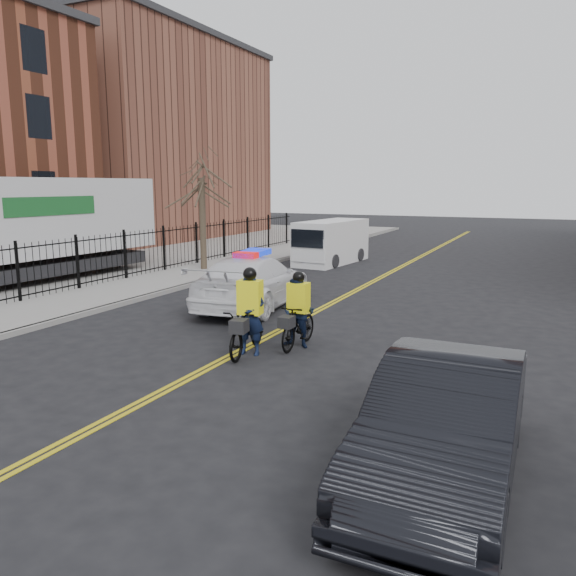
{
  "coord_description": "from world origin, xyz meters",
  "views": [
    {
      "loc": [
        6.44,
        -10.84,
        3.84
      ],
      "look_at": [
        0.53,
        1.64,
        1.3
      ],
      "focal_mm": 35.0,
      "sensor_mm": 36.0,
      "label": 1
    }
  ],
  "objects_px": {
    "cyclist_far": "(298,318)",
    "cyclist_near": "(250,324)",
    "cargo_van": "(330,243)",
    "semi_trailer": "(6,225)",
    "police_cruiser": "(253,281)",
    "dark_sedan": "(446,422)"
  },
  "relations": [
    {
      "from": "cyclist_near",
      "to": "cyclist_far",
      "type": "distance_m",
      "value": 1.24
    },
    {
      "from": "cyclist_far",
      "to": "dark_sedan",
      "type": "bearing_deg",
      "value": -48.21
    },
    {
      "from": "cargo_van",
      "to": "cyclist_far",
      "type": "xyz_separation_m",
      "value": [
        4.61,
        -14.03,
        -0.3
      ]
    },
    {
      "from": "police_cruiser",
      "to": "dark_sedan",
      "type": "relative_size",
      "value": 1.19
    },
    {
      "from": "police_cruiser",
      "to": "cyclist_far",
      "type": "xyz_separation_m",
      "value": [
        3.17,
        -3.51,
        -0.1
      ]
    },
    {
      "from": "police_cruiser",
      "to": "dark_sedan",
      "type": "distance_m",
      "value": 11.16
    },
    {
      "from": "semi_trailer",
      "to": "dark_sedan",
      "type": "bearing_deg",
      "value": -19.7
    },
    {
      "from": "police_cruiser",
      "to": "dark_sedan",
      "type": "bearing_deg",
      "value": 125.06
    },
    {
      "from": "police_cruiser",
      "to": "cyclist_far",
      "type": "height_order",
      "value": "cyclist_far"
    },
    {
      "from": "police_cruiser",
      "to": "cyclist_near",
      "type": "height_order",
      "value": "cyclist_near"
    },
    {
      "from": "cargo_van",
      "to": "cyclist_far",
      "type": "distance_m",
      "value": 14.77
    },
    {
      "from": "cyclist_near",
      "to": "cyclist_far",
      "type": "height_order",
      "value": "cyclist_near"
    },
    {
      "from": "semi_trailer",
      "to": "cyclist_far",
      "type": "bearing_deg",
      "value": -8.12
    },
    {
      "from": "police_cruiser",
      "to": "semi_trailer",
      "type": "relative_size",
      "value": 0.44
    },
    {
      "from": "cyclist_far",
      "to": "cyclist_near",
      "type": "bearing_deg",
      "value": -127.4
    },
    {
      "from": "police_cruiser",
      "to": "cyclist_far",
      "type": "bearing_deg",
      "value": 125.32
    },
    {
      "from": "cargo_van",
      "to": "semi_trailer",
      "type": "distance_m",
      "value": 14.34
    },
    {
      "from": "cargo_van",
      "to": "dark_sedan",
      "type": "bearing_deg",
      "value": -59.2
    },
    {
      "from": "dark_sedan",
      "to": "cyclist_far",
      "type": "relative_size",
      "value": 2.68
    },
    {
      "from": "cargo_van",
      "to": "cyclist_near",
      "type": "height_order",
      "value": "cargo_van"
    },
    {
      "from": "police_cruiser",
      "to": "cargo_van",
      "type": "bearing_deg",
      "value": -88.98
    },
    {
      "from": "dark_sedan",
      "to": "semi_trailer",
      "type": "distance_m",
      "value": 19.24
    }
  ]
}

